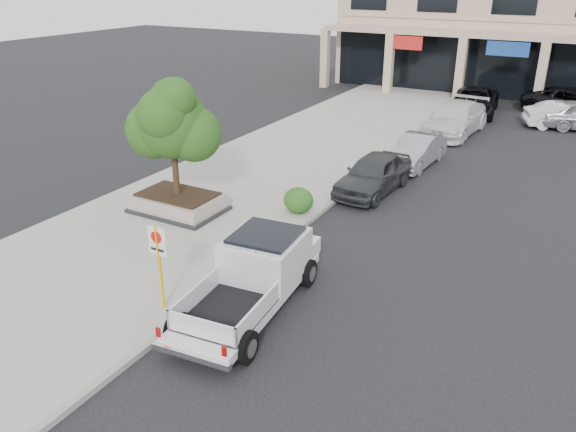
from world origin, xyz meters
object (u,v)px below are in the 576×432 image
object	(u,v)px
curb_car_a	(374,174)
lot_car_b	(565,116)
planter	(178,202)
curb_car_b	(416,151)
pickup_truck	(248,280)
planter_tree	(177,122)
curb_car_d	(474,102)
no_parking_sign	(159,256)
lot_car_d	(573,102)
curb_car_c	(455,119)

from	to	relation	value
curb_car_a	lot_car_b	xyz separation A→B (m)	(5.72, 14.48, -0.05)
planter	curb_car_b	distance (m)	11.21
pickup_truck	curb_car_b	world-z (taller)	pickup_truck
planter_tree	curb_car_b	world-z (taller)	planter_tree
planter_tree	curb_car_d	world-z (taller)	planter_tree
no_parking_sign	curb_car_a	bearing A→B (deg)	81.89
curb_car_a	lot_car_d	bearing A→B (deg)	76.36
no_parking_sign	curb_car_c	bearing A→B (deg)	84.15
curb_car_d	lot_car_d	world-z (taller)	lot_car_d
curb_car_c	curb_car_b	bearing A→B (deg)	-87.07
planter_tree	curb_car_d	bearing A→B (deg)	74.79
curb_car_a	curb_car_b	bearing A→B (deg)	87.34
curb_car_c	curb_car_d	world-z (taller)	curb_car_c
curb_car_d	curb_car_a	bearing A→B (deg)	-98.38
planter_tree	pickup_truck	distance (m)	7.35
curb_car_b	lot_car_d	bearing A→B (deg)	73.49
planter_tree	curb_car_b	distance (m)	11.34
planter	lot_car_d	bearing A→B (deg)	65.01
planter	no_parking_sign	size ratio (longest dim) A/B	1.39
curb_car_a	lot_car_d	distance (m)	19.06
curb_car_a	curb_car_d	xyz separation A→B (m)	(0.51, 15.41, 0.02)
curb_car_b	curb_car_c	size ratio (longest dim) A/B	0.74
curb_car_c	curb_car_d	bearing A→B (deg)	95.59
curb_car_d	no_parking_sign	bearing A→B (deg)	-100.94
curb_car_b	lot_car_b	bearing A→B (deg)	67.48
pickup_truck	lot_car_d	size ratio (longest dim) A/B	0.99
curb_car_b	lot_car_b	distance (m)	11.72
curb_car_a	curb_car_d	size ratio (longest dim) A/B	0.80
curb_car_a	no_parking_sign	bearing A→B (deg)	-94.07
planter_tree	pickup_truck	size ratio (longest dim) A/B	0.70
curb_car_d	planter_tree	bearing A→B (deg)	-111.68
pickup_truck	curb_car_d	world-z (taller)	pickup_truck
pickup_truck	curb_car_a	xyz separation A→B (m)	(-0.35, 9.62, -0.13)
pickup_truck	curb_car_d	distance (m)	25.03
planter	lot_car_d	distance (m)	26.23
curb_car_a	curb_car_c	world-z (taller)	curb_car_c
pickup_truck	curb_car_b	distance (m)	13.63
pickup_truck	lot_car_d	bearing A→B (deg)	73.52
planter	curb_car_d	distance (m)	21.80
curb_car_b	lot_car_d	size ratio (longest dim) A/B	0.73
planter_tree	no_parking_sign	size ratio (longest dim) A/B	1.74
planter_tree	curb_car_a	xyz separation A→B (m)	(5.16, 5.45, -2.65)
pickup_truck	lot_car_b	size ratio (longest dim) A/B	1.31
planter_tree	lot_car_d	bearing A→B (deg)	65.13
curb_car_a	curb_car_c	xyz separation A→B (m)	(0.63, 10.31, 0.07)
pickup_truck	curb_car_a	world-z (taller)	pickup_truck
planter_tree	curb_car_d	size ratio (longest dim) A/B	0.71
lot_car_b	lot_car_d	xyz separation A→B (m)	(0.07, 3.68, 0.09)
curb_car_d	lot_car_d	bearing A→B (deg)	21.12
curb_car_b	planter_tree	bearing A→B (deg)	-116.70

